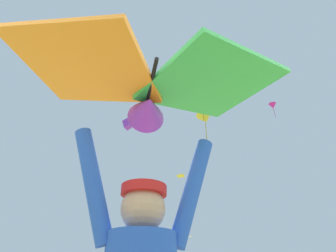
{
  "coord_description": "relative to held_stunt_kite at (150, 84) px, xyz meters",
  "views": [
    {
      "loc": [
        0.25,
        -1.56,
        1.14
      ],
      "look_at": [
        0.04,
        1.99,
        3.29
      ],
      "focal_mm": 29.17,
      "sensor_mm": 36.0,
      "label": 1
    }
  ],
  "objects": [
    {
      "name": "held_stunt_kite",
      "position": [
        0.0,
        0.0,
        0.0
      ],
      "size": [
        1.76,
        1.13,
        0.4
      ],
      "color": "black"
    },
    {
      "name": "distant_kite_magenta_low_right",
      "position": [
        10.76,
        25.11,
        17.13
      ],
      "size": [
        1.22,
        1.29,
        1.97
      ],
      "color": "#DB2393"
    },
    {
      "name": "distant_kite_white_mid_right",
      "position": [
        2.35,
        20.53,
        19.4
      ],
      "size": [
        0.9,
        0.77,
        1.74
      ],
      "color": "white"
    },
    {
      "name": "distant_kite_yellow_mid_left",
      "position": [
        0.82,
        33.33,
        4.39
      ],
      "size": [
        0.5,
        0.5,
        0.1
      ],
      "color": "yellow"
    },
    {
      "name": "distant_kite_purple_low_left",
      "position": [
        -7.48,
        30.92,
        18.86
      ],
      "size": [
        1.45,
        1.28,
        1.57
      ],
      "color": "purple"
    },
    {
      "name": "distant_kite_yellow_far_center",
      "position": [
        1.32,
        10.47,
        8.37
      ],
      "size": [
        1.74,
        1.76,
        2.71
      ],
      "color": "yellow"
    },
    {
      "name": "distant_kite_yellow_high_left",
      "position": [
        2.29,
        19.43,
        12.11
      ],
      "size": [
        2.05,
        2.05,
        3.19
      ],
      "color": "yellow"
    },
    {
      "name": "distant_kite_yellow_high_right",
      "position": [
        -0.03,
        19.95,
        6.95
      ],
      "size": [
        0.81,
        0.81,
        0.14
      ],
      "color": "yellow"
    }
  ]
}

